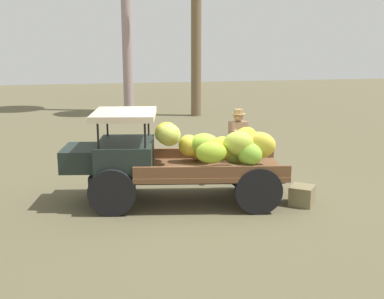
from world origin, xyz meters
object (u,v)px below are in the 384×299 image
(loose_banana_bunch, at_px, (251,167))
(wooden_crate, at_px, (302,195))
(truck, at_px, (178,156))
(farmer, at_px, (238,141))

(loose_banana_bunch, bearing_deg, wooden_crate, 95.01)
(truck, xyz_separation_m, wooden_crate, (-2.43, 0.72, -0.79))
(truck, height_order, loose_banana_bunch, truck)
(farmer, xyz_separation_m, loose_banana_bunch, (-0.60, -0.70, -0.83))
(farmer, distance_m, wooden_crate, 2.11)
(loose_banana_bunch, bearing_deg, truck, 38.40)
(truck, bearing_deg, wooden_crate, 173.67)
(farmer, relative_size, loose_banana_bunch, 2.92)
(farmer, height_order, loose_banana_bunch, farmer)
(truck, bearing_deg, farmer, -136.68)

